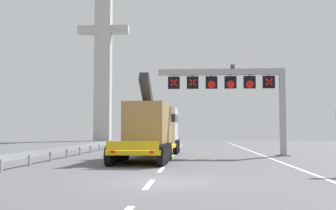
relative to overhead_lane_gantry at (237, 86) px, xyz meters
name	(u,v)px	position (x,y,z in m)	size (l,w,h in m)	color
ground	(162,182)	(-4.38, -14.99, -5.12)	(112.00, 112.00, 0.00)	#5B5B60
lane_markings	(173,155)	(-4.76, -0.19, -5.11)	(0.20, 44.19, 0.01)	silver
edge_line_right	(271,159)	(1.82, -2.99, -5.11)	(0.20, 63.00, 0.01)	silver
overhead_lane_gantry	(237,86)	(0.00, 0.00, 0.00)	(9.57, 0.90, 6.72)	#9EA0A5
heavy_haul_truck_yellow	(154,128)	(-6.02, -1.68, -3.13)	(3.39, 14.13, 5.30)	yellow
guardrail_left	(66,150)	(-11.77, -3.20, -4.56)	(0.13, 27.57, 0.76)	#999EA3
bridge_pylon_distant	(103,49)	(-19.12, 39.10, 11.03)	(9.00, 2.00, 31.52)	#B7B7B2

